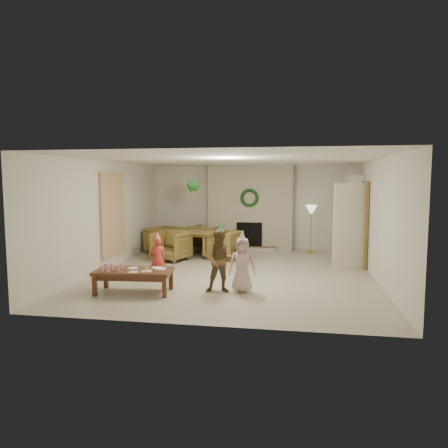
% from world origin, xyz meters
% --- Properties ---
extents(floor, '(7.00, 7.00, 0.00)m').
position_xyz_m(floor, '(0.00, 0.00, 0.00)').
color(floor, '#B7B29E').
rests_on(floor, ground).
extents(ceiling, '(7.00, 7.00, 0.00)m').
position_xyz_m(ceiling, '(0.00, 0.00, 2.50)').
color(ceiling, white).
rests_on(ceiling, wall_back).
extents(wall_back, '(7.00, 0.00, 7.00)m').
position_xyz_m(wall_back, '(0.00, 3.50, 1.25)').
color(wall_back, silver).
rests_on(wall_back, floor).
extents(wall_front, '(7.00, 0.00, 7.00)m').
position_xyz_m(wall_front, '(0.00, -3.50, 1.25)').
color(wall_front, silver).
rests_on(wall_front, floor).
extents(wall_left, '(0.00, 7.00, 7.00)m').
position_xyz_m(wall_left, '(-3.00, 0.00, 1.25)').
color(wall_left, silver).
rests_on(wall_left, floor).
extents(wall_right, '(0.00, 7.00, 7.00)m').
position_xyz_m(wall_right, '(3.00, 0.00, 1.25)').
color(wall_right, silver).
rests_on(wall_right, floor).
extents(fireplace_mass, '(2.50, 0.40, 2.50)m').
position_xyz_m(fireplace_mass, '(0.00, 3.30, 1.25)').
color(fireplace_mass, '#4E1C14').
rests_on(fireplace_mass, floor).
extents(fireplace_hearth, '(1.60, 0.30, 0.12)m').
position_xyz_m(fireplace_hearth, '(0.00, 2.95, 0.06)').
color(fireplace_hearth, '#5C3119').
rests_on(fireplace_hearth, floor).
extents(fireplace_firebox, '(0.75, 0.12, 0.75)m').
position_xyz_m(fireplace_firebox, '(0.00, 3.12, 0.45)').
color(fireplace_firebox, black).
rests_on(fireplace_firebox, floor).
extents(fireplace_wreath, '(0.54, 0.10, 0.54)m').
position_xyz_m(fireplace_wreath, '(0.00, 3.07, 1.55)').
color(fireplace_wreath, '#163B19').
rests_on(fireplace_wreath, fireplace_mass).
extents(floor_lamp_base, '(0.25, 0.25, 0.03)m').
position_xyz_m(floor_lamp_base, '(1.78, 3.00, 0.01)').
color(floor_lamp_base, gold).
rests_on(floor_lamp_base, floor).
extents(floor_lamp_post, '(0.03, 0.03, 1.22)m').
position_xyz_m(floor_lamp_post, '(1.78, 3.00, 0.63)').
color(floor_lamp_post, gold).
rests_on(floor_lamp_post, floor).
extents(floor_lamp_shade, '(0.33, 0.33, 0.27)m').
position_xyz_m(floor_lamp_shade, '(1.78, 3.00, 1.22)').
color(floor_lamp_shade, beige).
rests_on(floor_lamp_shade, floor_lamp_post).
extents(bookshelf_carcass, '(0.30, 1.00, 2.20)m').
position_xyz_m(bookshelf_carcass, '(2.84, 2.30, 1.10)').
color(bookshelf_carcass, white).
rests_on(bookshelf_carcass, floor).
extents(bookshelf_shelf_a, '(0.30, 0.92, 0.03)m').
position_xyz_m(bookshelf_shelf_a, '(2.82, 2.30, 0.45)').
color(bookshelf_shelf_a, white).
rests_on(bookshelf_shelf_a, bookshelf_carcass).
extents(bookshelf_shelf_b, '(0.30, 0.92, 0.03)m').
position_xyz_m(bookshelf_shelf_b, '(2.82, 2.30, 0.85)').
color(bookshelf_shelf_b, white).
rests_on(bookshelf_shelf_b, bookshelf_carcass).
extents(bookshelf_shelf_c, '(0.30, 0.92, 0.03)m').
position_xyz_m(bookshelf_shelf_c, '(2.82, 2.30, 1.25)').
color(bookshelf_shelf_c, white).
rests_on(bookshelf_shelf_c, bookshelf_carcass).
extents(bookshelf_shelf_d, '(0.30, 0.92, 0.03)m').
position_xyz_m(bookshelf_shelf_d, '(2.82, 2.30, 1.65)').
color(bookshelf_shelf_d, white).
rests_on(bookshelf_shelf_d, bookshelf_carcass).
extents(books_row_lower, '(0.20, 0.40, 0.24)m').
position_xyz_m(books_row_lower, '(2.80, 2.15, 0.59)').
color(books_row_lower, '#AA401F').
rests_on(books_row_lower, bookshelf_shelf_a).
extents(books_row_mid, '(0.20, 0.44, 0.24)m').
position_xyz_m(books_row_mid, '(2.80, 2.35, 0.99)').
color(books_row_mid, '#274A90').
rests_on(books_row_mid, bookshelf_shelf_b).
extents(books_row_upper, '(0.20, 0.36, 0.22)m').
position_xyz_m(books_row_upper, '(2.80, 2.20, 1.38)').
color(books_row_upper, '#A76923').
rests_on(books_row_upper, bookshelf_shelf_c).
extents(door_frame, '(0.05, 0.86, 2.04)m').
position_xyz_m(door_frame, '(2.96, 1.20, 1.02)').
color(door_frame, brown).
rests_on(door_frame, floor).
extents(door_leaf, '(0.77, 0.32, 2.00)m').
position_xyz_m(door_leaf, '(2.58, 0.82, 1.00)').
color(door_leaf, beige).
rests_on(door_leaf, floor).
extents(curtain_panel, '(0.06, 1.20, 2.00)m').
position_xyz_m(curtain_panel, '(-2.96, 0.20, 1.25)').
color(curtain_panel, beige).
rests_on(curtain_panel, wall_left).
extents(dining_table, '(2.19, 1.65, 0.68)m').
position_xyz_m(dining_table, '(-1.54, 1.95, 0.34)').
color(dining_table, brown).
rests_on(dining_table, floor).
extents(dining_chair_near, '(1.03, 1.05, 0.76)m').
position_xyz_m(dining_chair_near, '(-1.81, 1.14, 0.38)').
color(dining_chair_near, brown).
rests_on(dining_chair_near, floor).
extents(dining_chair_far, '(1.03, 1.05, 0.76)m').
position_xyz_m(dining_chair_far, '(-1.27, 2.76, 0.38)').
color(dining_chair_far, brown).
rests_on(dining_chair_far, floor).
extents(dining_chair_left, '(1.05, 1.03, 0.76)m').
position_xyz_m(dining_chair_left, '(-2.35, 2.22, 0.38)').
color(dining_chair_left, brown).
rests_on(dining_chair_left, floor).
extents(dining_chair_right, '(1.05, 1.03, 0.76)m').
position_xyz_m(dining_chair_right, '(-0.53, 1.61, 0.38)').
color(dining_chair_right, brown).
rests_on(dining_chair_right, floor).
extents(hanging_plant_cord, '(0.01, 0.01, 0.70)m').
position_xyz_m(hanging_plant_cord, '(-1.30, 1.50, 2.15)').
color(hanging_plant_cord, tan).
rests_on(hanging_plant_cord, ceiling).
extents(hanging_plant_pot, '(0.16, 0.16, 0.12)m').
position_xyz_m(hanging_plant_pot, '(-1.30, 1.50, 1.80)').
color(hanging_plant_pot, '#A66035').
rests_on(hanging_plant_pot, hanging_plant_cord).
extents(hanging_plant_foliage, '(0.32, 0.32, 0.32)m').
position_xyz_m(hanging_plant_foliage, '(-1.30, 1.50, 1.92)').
color(hanging_plant_foliage, '#194D1C').
rests_on(hanging_plant_foliage, hanging_plant_pot).
extents(coffee_table_top, '(1.45, 0.82, 0.06)m').
position_xyz_m(coffee_table_top, '(-1.58, -1.98, 0.40)').
color(coffee_table_top, '#532E1B').
rests_on(coffee_table_top, floor).
extents(coffee_table_apron, '(1.33, 0.70, 0.09)m').
position_xyz_m(coffee_table_apron, '(-1.58, -1.98, 0.32)').
color(coffee_table_apron, '#532E1B').
rests_on(coffee_table_apron, floor).
extents(coffee_leg_fl, '(0.08, 0.08, 0.36)m').
position_xyz_m(coffee_leg_fl, '(-2.18, -2.32, 0.18)').
color(coffee_leg_fl, '#532E1B').
rests_on(coffee_leg_fl, floor).
extents(coffee_leg_fr, '(0.08, 0.08, 0.36)m').
position_xyz_m(coffee_leg_fr, '(-0.92, -2.21, 0.18)').
color(coffee_leg_fr, '#532E1B').
rests_on(coffee_leg_fr, floor).
extents(coffee_leg_bl, '(0.08, 0.08, 0.36)m').
position_xyz_m(coffee_leg_bl, '(-2.23, -1.75, 0.18)').
color(coffee_leg_bl, '#532E1B').
rests_on(coffee_leg_bl, floor).
extents(coffee_leg_br, '(0.08, 0.08, 0.36)m').
position_xyz_m(coffee_leg_br, '(-0.97, -1.64, 0.18)').
color(coffee_leg_br, '#532E1B').
rests_on(coffee_leg_br, floor).
extents(cup_a, '(0.08, 0.08, 0.10)m').
position_xyz_m(cup_a, '(-2.10, -2.19, 0.48)').
color(cup_a, white).
rests_on(cup_a, coffee_table_top).
extents(cup_b, '(0.08, 0.08, 0.10)m').
position_xyz_m(cup_b, '(-2.12, -1.98, 0.48)').
color(cup_b, white).
rests_on(cup_b, coffee_table_top).
extents(cup_c, '(0.08, 0.08, 0.10)m').
position_xyz_m(cup_c, '(-1.96, -2.23, 0.48)').
color(cup_c, white).
rests_on(cup_c, coffee_table_top).
extents(cup_d, '(0.08, 0.08, 0.10)m').
position_xyz_m(cup_d, '(-1.98, -2.02, 0.48)').
color(cup_d, white).
rests_on(cup_d, coffee_table_top).
extents(cup_e, '(0.08, 0.08, 0.10)m').
position_xyz_m(cup_e, '(-1.82, -2.13, 0.48)').
color(cup_e, white).
rests_on(cup_e, coffee_table_top).
extents(cup_f, '(0.08, 0.08, 0.10)m').
position_xyz_m(cup_f, '(-1.84, -1.92, 0.48)').
color(cup_f, white).
rests_on(cup_f, coffee_table_top).
extents(plate_a, '(0.21, 0.21, 0.01)m').
position_xyz_m(plate_a, '(-1.64, -1.86, 0.43)').
color(plate_a, white).
rests_on(plate_a, coffee_table_top).
extents(plate_b, '(0.21, 0.21, 0.01)m').
position_xyz_m(plate_b, '(-1.30, -2.06, 0.43)').
color(plate_b, white).
rests_on(plate_b, coffee_table_top).
extents(plate_c, '(0.21, 0.21, 0.01)m').
position_xyz_m(plate_c, '(-1.11, -1.83, 0.43)').
color(plate_c, white).
rests_on(plate_c, coffee_table_top).
extents(food_scoop, '(0.08, 0.08, 0.08)m').
position_xyz_m(food_scoop, '(-1.30, -2.06, 0.47)').
color(food_scoop, tan).
rests_on(food_scoop, plate_b).
extents(napkin_left, '(0.17, 0.17, 0.01)m').
position_xyz_m(napkin_left, '(-1.51, -2.17, 0.43)').
color(napkin_left, '#F1B2C1').
rests_on(napkin_left, coffee_table_top).
extents(napkin_right, '(0.17, 0.17, 0.01)m').
position_xyz_m(napkin_right, '(-1.22, -1.76, 0.43)').
color(napkin_right, '#F1B2C1').
rests_on(napkin_right, coffee_table_top).
extents(child_red, '(0.37, 0.29, 0.88)m').
position_xyz_m(child_red, '(-1.47, -0.91, 0.44)').
color(child_red, red).
rests_on(child_red, floor).
extents(party_hat_red, '(0.13, 0.13, 0.17)m').
position_xyz_m(party_hat_red, '(-1.47, -0.91, 0.92)').
color(party_hat_red, '#EEB24F').
rests_on(party_hat_red, child_red).
extents(child_plaid, '(0.63, 0.53, 1.16)m').
position_xyz_m(child_plaid, '(-0.01, -1.66, 0.58)').
color(child_plaid, brown).
rests_on(child_plaid, floor).
extents(party_hat_plaid, '(0.16, 0.16, 0.19)m').
position_xyz_m(party_hat_plaid, '(-0.01, -1.66, 1.21)').
color(party_hat_plaid, '#47A669').
rests_on(party_hat_plaid, child_plaid).
extents(child_pink, '(0.54, 0.39, 1.02)m').
position_xyz_m(child_pink, '(0.38, -1.61, 0.51)').
color(child_pink, beige).
rests_on(child_pink, floor).
extents(party_hat_pink, '(0.14, 0.14, 0.18)m').
position_xyz_m(party_hat_pink, '(0.38, -1.61, 1.06)').
color(party_hat_pink, silver).
rests_on(party_hat_pink, child_pink).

